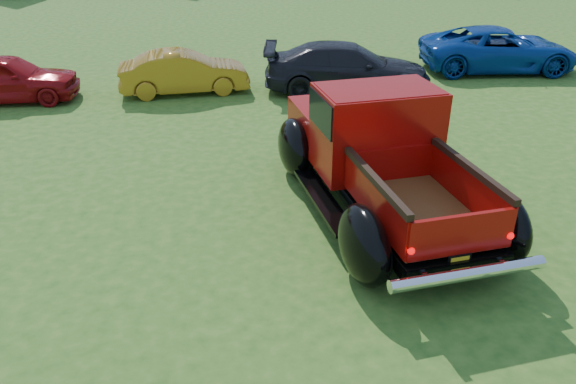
{
  "coord_description": "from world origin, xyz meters",
  "views": [
    {
      "loc": [
        -0.73,
        -7.0,
        4.89
      ],
      "look_at": [
        0.17,
        0.2,
        1.14
      ],
      "focal_mm": 35.0,
      "sensor_mm": 36.0,
      "label": 1
    }
  ],
  "objects_px": {
    "show_car_blue": "(499,49)",
    "pickup_truck": "(374,149)",
    "show_car_yellow": "(184,72)",
    "show_car_red": "(5,78)",
    "show_car_grey": "(347,68)"
  },
  "relations": [
    {
      "from": "show_car_red",
      "to": "show_car_blue",
      "type": "height_order",
      "value": "show_car_blue"
    },
    {
      "from": "show_car_yellow",
      "to": "show_car_blue",
      "type": "height_order",
      "value": "show_car_blue"
    },
    {
      "from": "show_car_grey",
      "to": "show_car_blue",
      "type": "xyz_separation_m",
      "value": [
        5.35,
        1.64,
        0.0
      ]
    },
    {
      "from": "show_car_blue",
      "to": "pickup_truck",
      "type": "bearing_deg",
      "value": 147.67
    },
    {
      "from": "pickup_truck",
      "to": "show_car_red",
      "type": "bearing_deg",
      "value": 133.05
    },
    {
      "from": "show_car_grey",
      "to": "show_car_blue",
      "type": "height_order",
      "value": "show_car_blue"
    },
    {
      "from": "show_car_red",
      "to": "show_car_yellow",
      "type": "distance_m",
      "value": 4.79
    },
    {
      "from": "pickup_truck",
      "to": "show_car_grey",
      "type": "relative_size",
      "value": 1.26
    },
    {
      "from": "pickup_truck",
      "to": "show_car_blue",
      "type": "distance_m",
      "value": 10.43
    },
    {
      "from": "show_car_red",
      "to": "show_car_grey",
      "type": "distance_m",
      "value": 9.43
    },
    {
      "from": "show_car_red",
      "to": "show_car_yellow",
      "type": "height_order",
      "value": "show_car_red"
    },
    {
      "from": "show_car_red",
      "to": "show_car_grey",
      "type": "height_order",
      "value": "show_car_grey"
    },
    {
      "from": "show_car_grey",
      "to": "show_car_red",
      "type": "bearing_deg",
      "value": 96.84
    },
    {
      "from": "pickup_truck",
      "to": "show_car_yellow",
      "type": "xyz_separation_m",
      "value": [
        -3.63,
        7.07,
        -0.41
      ]
    },
    {
      "from": "pickup_truck",
      "to": "show_car_grey",
      "type": "bearing_deg",
      "value": 73.78
    }
  ]
}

